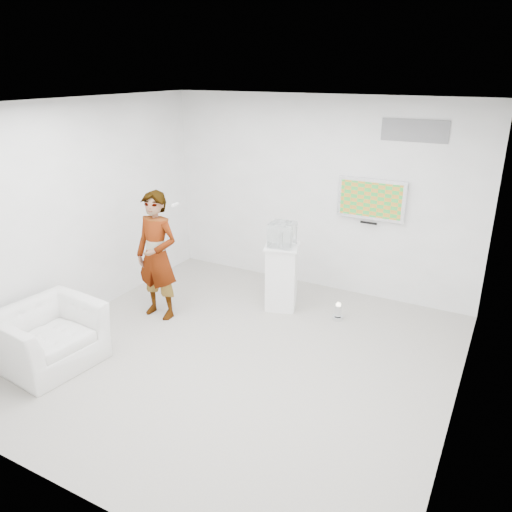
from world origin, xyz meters
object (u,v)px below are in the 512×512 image
armchair (48,336)px  floor_uplight (338,311)px  pedestal (281,277)px  person (157,256)px  tv (371,199)px

armchair → floor_uplight: bearing=-38.5°
pedestal → person: bearing=-143.6°
person → floor_uplight: 2.65m
person → pedestal: 1.81m
tv → floor_uplight: tv is taller
pedestal → floor_uplight: bearing=1.3°
tv → person: size_ratio=0.55×
tv → person: (-2.39, -2.02, -0.64)m
armchair → floor_uplight: size_ratio=4.43×
floor_uplight → tv: bearing=84.8°
floor_uplight → person: bearing=-155.1°
tv → armchair: (-2.76, -3.65, -1.19)m
person → pedestal: person is taller
armchair → floor_uplight: (2.67, 2.69, -0.24)m
pedestal → tv: bearing=45.2°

